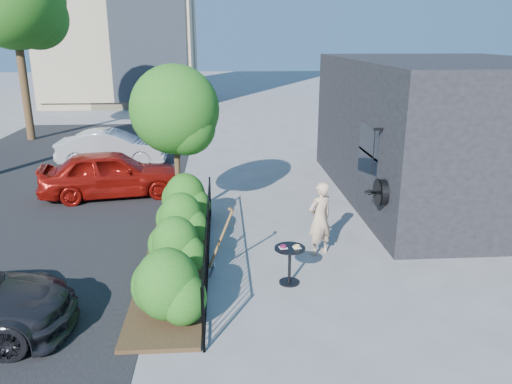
{
  "coord_description": "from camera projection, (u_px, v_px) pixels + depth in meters",
  "views": [
    {
      "loc": [
        -1.17,
        -9.59,
        4.63
      ],
      "look_at": [
        -0.4,
        1.3,
        1.2
      ],
      "focal_mm": 35.0,
      "sensor_mm": 36.0,
      "label": 1
    }
  ],
  "objects": [
    {
      "name": "car_red",
      "position": [
        111.0,
        173.0,
        14.87
      ],
      "size": [
        4.34,
        2.33,
        1.4
      ],
      "primitive_type": "imported",
      "rotation": [
        0.0,
        0.0,
        1.74
      ],
      "color": "maroon",
      "rests_on": "ground"
    },
    {
      "name": "woman",
      "position": [
        320.0,
        219.0,
        10.84
      ],
      "size": [
        0.72,
        0.64,
        1.65
      ],
      "primitive_type": "imported",
      "rotation": [
        0.0,
        0.0,
        3.66
      ],
      "color": "tan",
      "rests_on": "ground"
    },
    {
      "name": "patio_tree",
      "position": [
        177.0,
        115.0,
        12.24
      ],
      "size": [
        2.2,
        2.2,
        3.94
      ],
      "color": "#3F2B19",
      "rests_on": "ground"
    },
    {
      "name": "cafe_table",
      "position": [
        290.0,
        259.0,
        9.61
      ],
      "size": [
        0.6,
        0.6,
        0.8
      ],
      "rotation": [
        0.0,
        0.0,
        0.16
      ],
      "color": "black",
      "rests_on": "ground"
    },
    {
      "name": "ground",
      "position": [
        279.0,
        264.0,
        10.59
      ],
      "size": [
        120.0,
        120.0,
        0.0
      ],
      "primitive_type": "plane",
      "color": "gray",
      "rests_on": "ground"
    },
    {
      "name": "shop_building",
      "position": [
        448.0,
        129.0,
        14.64
      ],
      "size": [
        6.22,
        9.0,
        4.0
      ],
      "color": "black",
      "rests_on": "ground"
    },
    {
      "name": "planting_bed",
      "position": [
        175.0,
        265.0,
        10.43
      ],
      "size": [
        1.3,
        6.0,
        0.08
      ],
      "primitive_type": "cube",
      "color": "#382616",
      "rests_on": "ground"
    },
    {
      "name": "shrubs",
      "position": [
        178.0,
        234.0,
        10.34
      ],
      "size": [
        1.1,
        5.6,
        1.24
      ],
      "color": "#176216",
      "rests_on": "ground"
    },
    {
      "name": "shovel",
      "position": [
        219.0,
        246.0,
        9.9
      ],
      "size": [
        0.54,
        0.19,
        1.47
      ],
      "color": "brown",
      "rests_on": "ground"
    },
    {
      "name": "fence",
      "position": [
        207.0,
        241.0,
        10.32
      ],
      "size": [
        0.05,
        6.05,
        1.1
      ],
      "color": "black",
      "rests_on": "ground"
    },
    {
      "name": "car_silver",
      "position": [
        112.0,
        148.0,
        18.57
      ],
      "size": [
        3.95,
        1.4,
        1.3
      ],
      "primitive_type": "imported",
      "rotation": [
        0.0,
        0.0,
        1.58
      ],
      "color": "#B0B0B5",
      "rests_on": "ground"
    },
    {
      "name": "street_tree_far",
      "position": [
        14.0,
        4.0,
        21.44
      ],
      "size": [
        4.4,
        4.4,
        8.28
      ],
      "color": "#3F2B19",
      "rests_on": "ground"
    }
  ]
}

